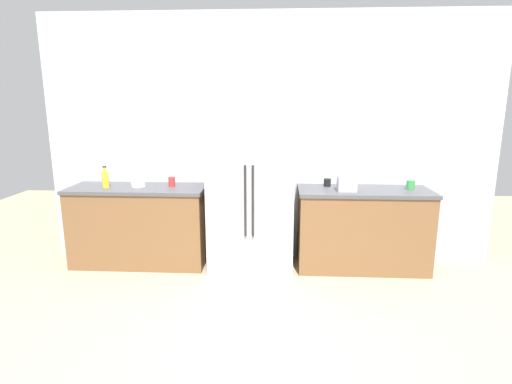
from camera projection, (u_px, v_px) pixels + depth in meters
The scene contains 11 objects.
ground_plane at pixel (262, 335), 3.34m from camera, with size 10.58×10.58×0.00m, color tan.
kitchen_back_panel at pixel (269, 140), 4.80m from camera, with size 5.29×0.10×2.87m, color silver.
counter_left at pixel (140, 225), 4.76m from camera, with size 1.56×0.61×0.92m.
counter_right at pixel (362, 229), 4.62m from camera, with size 1.47×0.61×0.92m.
refrigerator at pixel (251, 195), 4.57m from camera, with size 0.94×0.64×1.71m.
toaster at pixel (347, 184), 4.43m from camera, with size 0.20×0.16×0.16m, color silver.
bottle_a at pixel (105, 179), 4.60m from camera, with size 0.08×0.08×0.25m.
cup_a at pixel (411, 185), 4.51m from camera, with size 0.09×0.09×0.10m, color green.
cup_b at pixel (327, 182), 4.68m from camera, with size 0.08×0.08×0.09m, color black.
cup_c at pixel (172, 182), 4.67m from camera, with size 0.08×0.08×0.11m, color red.
bowl_a at pixel (138, 184), 4.66m from camera, with size 0.16×0.16×0.07m, color white.
Camera 1 is at (0.12, -3.00, 1.88)m, focal length 28.52 mm.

